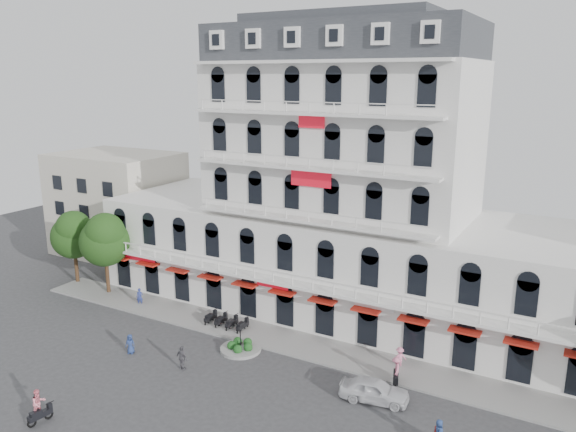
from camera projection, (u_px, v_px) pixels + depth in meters
The scene contains 15 objects.
ground at pixel (227, 398), 37.24m from camera, with size 120.00×120.00×0.00m, color #38383A.
sidewalk at pixel (293, 343), 44.83m from camera, with size 53.00×4.00×0.16m, color gray.
main_building at pixel (342, 201), 50.03m from camera, with size 45.00×15.00×25.80m.
flank_building_west at pixel (118, 203), 66.96m from camera, with size 14.00×10.00×12.00m, color beige.
traffic_island at pixel (241, 347), 43.68m from camera, with size 3.20×3.20×1.60m.
parked_scooter_row at pixel (226, 328), 47.70m from camera, with size 4.40×1.80×1.10m, color black, non-canonical shape.
tree_west_outer at pixel (73, 233), 56.72m from camera, with size 4.50×4.48×7.76m.
tree_west_inner at pixel (105, 238), 53.84m from camera, with size 4.76×4.76×8.25m.
parked_car at pixel (374, 390), 36.79m from camera, with size 1.83×4.55×1.55m, color silver.
rider_southwest at pixel (39, 406), 34.33m from camera, with size 0.81×1.70×2.29m.
rider_center at pixel (396, 370), 38.58m from camera, with size 0.90×1.66×2.12m.
pedestrian_left at pixel (130, 344), 43.12m from camera, with size 0.76×0.49×1.55m, color navy.
pedestrian_mid at pixel (182, 358), 40.70m from camera, with size 1.08×0.45×1.85m, color #5A585F.
pedestrian_right at pixel (400, 358), 40.96m from camera, with size 1.04×0.60×1.62m, color pink.
pedestrian_far at pixel (140, 297), 52.16m from camera, with size 0.60×0.40×1.65m, color navy.
Camera 1 is at (19.78, -26.94, 20.80)m, focal length 35.00 mm.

